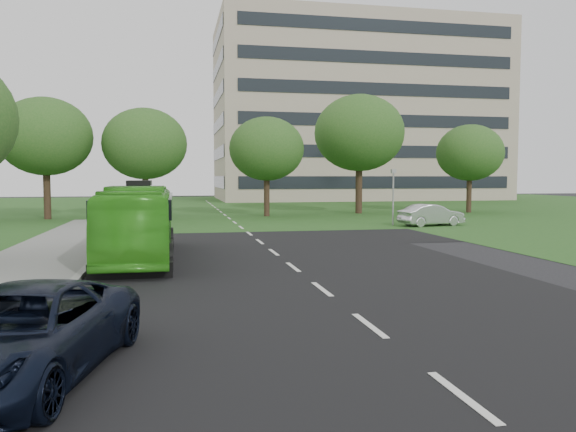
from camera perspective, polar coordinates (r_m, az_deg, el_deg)
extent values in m
plane|color=black|center=(18.09, 1.83, -6.25)|extent=(160.00, 160.00, 0.00)
cube|color=black|center=(37.69, -5.13, -0.90)|extent=(14.00, 120.00, 0.01)
cube|color=black|center=(31.76, -3.95, -1.81)|extent=(80.00, 12.00, 0.01)
cube|color=silver|center=(32.74, -4.18, -1.62)|extent=(0.15, 90.00, 0.01)
cube|color=gray|center=(13.08, -24.80, -10.28)|extent=(0.25, 60.00, 0.15)
cube|color=#25531B|center=(62.55, -7.63, 1.03)|extent=(120.00, 60.00, 0.01)
cube|color=tan|center=(84.02, 6.88, 10.31)|extent=(40.00, 20.00, 25.00)
cube|color=black|center=(74.61, 9.35, 11.09)|extent=(36.80, 0.10, 23.00)
cube|color=black|center=(80.10, -7.11, 10.62)|extent=(0.10, 18.40, 23.00)
cylinder|color=black|center=(46.17, -23.27, 1.84)|extent=(0.52, 0.52, 3.48)
ellipsoid|color=#25531B|center=(46.25, -23.42, 7.43)|extent=(6.91, 6.91, 5.88)
cylinder|color=black|center=(45.38, -14.26, 1.82)|extent=(0.48, 0.48, 3.18)
ellipsoid|color=#25531B|center=(45.42, -14.35, 7.12)|extent=(6.53, 6.53, 5.55)
cylinder|color=black|center=(45.74, -2.18, 1.88)|extent=(0.46, 0.46, 3.06)
ellipsoid|color=#25531B|center=(45.76, -2.19, 6.84)|extent=(6.08, 6.08, 5.16)
cylinder|color=black|center=(49.67, 7.21, 2.51)|extent=(0.59, 0.59, 3.90)
ellipsoid|color=#25531B|center=(49.80, 7.26, 8.37)|extent=(7.84, 7.84, 6.67)
cylinder|color=black|center=(53.08, 17.91, 1.95)|extent=(0.45, 0.45, 3.01)
ellipsoid|color=#25531B|center=(53.09, 18.00, 6.13)|extent=(5.92, 5.92, 5.03)
imported|color=green|center=(22.72, -14.94, -0.64)|extent=(2.42, 10.30, 2.87)
imported|color=#BBBCC1|center=(37.99, 14.35, 0.10)|extent=(4.56, 2.29, 1.43)
imported|color=black|center=(9.95, -25.55, -10.81)|extent=(3.61, 5.76, 1.48)
cylinder|color=gray|center=(37.57, 10.63, 1.69)|extent=(0.10, 0.10, 3.50)
cube|color=gray|center=(37.55, 10.67, 4.49)|extent=(0.36, 0.33, 0.26)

